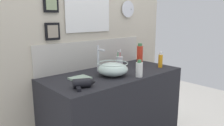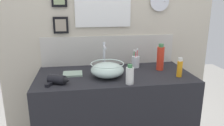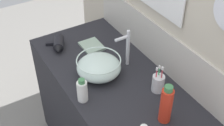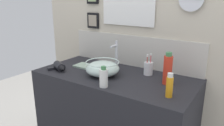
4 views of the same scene
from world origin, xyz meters
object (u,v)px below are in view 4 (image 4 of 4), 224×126
soap_dispenser (104,78)px  shampoo_bottle (170,86)px  glass_bowl_sink (103,68)px  hair_drier (59,67)px  faucet (116,53)px  toothbrush_cup (148,68)px  hand_towel (84,66)px  lotion_bottle (168,69)px

soap_dispenser → shampoo_bottle: bearing=12.3°
soap_dispenser → shampoo_bottle: size_ratio=0.95×
glass_bowl_sink → soap_dispenser: (0.15, -0.19, 0.01)m
hair_drier → shampoo_bottle: shampoo_bottle is taller
faucet → toothbrush_cup: size_ratio=1.39×
glass_bowl_sink → shampoo_bottle: size_ratio=1.70×
hair_drier → toothbrush_cup: (0.70, 0.34, 0.02)m
hair_drier → hand_towel: (0.11, 0.21, -0.03)m
toothbrush_cup → lotion_bottle: size_ratio=0.76×
shampoo_bottle → hand_towel: shampoo_bottle is taller
hair_drier → lotion_bottle: (0.90, 0.23, 0.08)m
faucet → toothbrush_cup: bearing=5.0°
glass_bowl_sink → toothbrush_cup: bearing=37.1°
faucet → toothbrush_cup: 0.32m
toothbrush_cup → hand_towel: size_ratio=1.13×
hair_drier → lotion_bottle: 0.93m
lotion_bottle → faucet: bearing=170.7°
lotion_bottle → hand_towel: 0.80m
soap_dispenser → glass_bowl_sink: bearing=128.0°
shampoo_bottle → glass_bowl_sink: bearing=171.5°
lotion_bottle → hand_towel: size_ratio=1.48×
hair_drier → toothbrush_cup: toothbrush_cup is taller
hair_drier → hand_towel: size_ratio=1.19×
glass_bowl_sink → shampoo_bottle: (0.60, -0.09, 0.01)m
glass_bowl_sink → lotion_bottle: 0.52m
glass_bowl_sink → hair_drier: (-0.39, -0.11, -0.03)m
hand_towel → faucet: bearing=19.4°
toothbrush_cup → lotion_bottle: bearing=-28.5°
hair_drier → faucet: bearing=38.2°
hair_drier → soap_dispenser: soap_dispenser is taller
faucet → toothbrush_cup: (0.30, 0.03, -0.09)m
faucet → soap_dispenser: faucet is taller
glass_bowl_sink → hand_towel: size_ratio=1.70×
shampoo_bottle → lotion_bottle: (-0.09, 0.21, 0.04)m
glass_bowl_sink → hair_drier: glass_bowl_sink is taller
faucet → hair_drier: size_ratio=1.33×
glass_bowl_sink → soap_dispenser: soap_dispenser is taller
shampoo_bottle → lotion_bottle: size_ratio=0.67×
shampoo_bottle → hand_towel: (-0.89, 0.19, -0.07)m
toothbrush_cup → glass_bowl_sink: bearing=-142.9°
glass_bowl_sink → faucet: faucet is taller
soap_dispenser → hair_drier: bearing=171.5°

